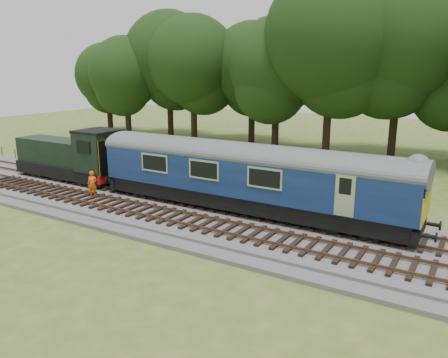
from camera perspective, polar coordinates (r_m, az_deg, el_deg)
The scene contains 9 objects.
ground at distance 23.91m, azimuth -1.77°, elevation -5.35°, with size 120.00×120.00×0.00m, color #436124.
ballast at distance 23.85m, azimuth -1.77°, elevation -4.95°, with size 70.00×7.00×0.35m, color #4C4C4F.
track_north at distance 24.90m, azimuth -0.02°, elevation -3.54°, with size 67.20×2.40×0.21m.
track_south at distance 22.53m, azimuth -4.00°, elevation -5.50°, with size 67.20×2.40×0.21m.
fence at distance 27.61m, azimuth 3.32°, elevation -2.68°, with size 64.00×0.12×1.00m, color #6B6054, non-canonical shape.
tree_line at distance 43.44m, azimuth 14.23°, elevation 3.11°, with size 70.00×8.00×18.00m, color black, non-canonical shape.
dmu_railcar at distance 23.64m, azimuth 2.92°, elevation 0.99°, with size 18.05×2.86×3.88m.
shunter_loco at distance 32.61m, azimuth -19.19°, elevation 2.74°, with size 8.91×2.60×3.38m.
worker at distance 27.87m, azimuth -16.82°, elevation -0.64°, with size 0.59×0.39×1.62m, color #FF610D.
Camera 1 is at (12.31, -18.89, 7.96)m, focal length 35.00 mm.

